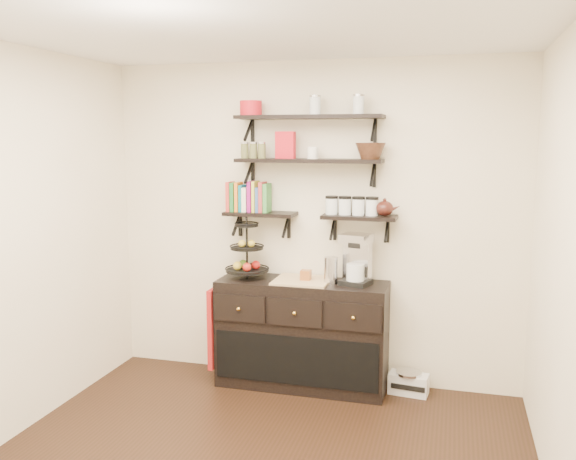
{
  "coord_description": "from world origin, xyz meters",
  "views": [
    {
      "loc": [
        1.15,
        -3.23,
        2.07
      ],
      "look_at": [
        -0.05,
        1.15,
        1.38
      ],
      "focal_mm": 38.0,
      "sensor_mm": 36.0,
      "label": 1
    }
  ],
  "objects_px": {
    "sideboard": "(302,334)",
    "coffee_maker": "(356,260)",
    "fruit_stand": "(247,256)",
    "radio": "(409,383)"
  },
  "relations": [
    {
      "from": "sideboard",
      "to": "coffee_maker",
      "type": "bearing_deg",
      "value": 3.65
    },
    {
      "from": "coffee_maker",
      "to": "radio",
      "type": "height_order",
      "value": "coffee_maker"
    },
    {
      "from": "sideboard",
      "to": "coffee_maker",
      "type": "height_order",
      "value": "coffee_maker"
    },
    {
      "from": "fruit_stand",
      "to": "radio",
      "type": "relative_size",
      "value": 1.61
    },
    {
      "from": "fruit_stand",
      "to": "radio",
      "type": "distance_m",
      "value": 1.68
    },
    {
      "from": "coffee_maker",
      "to": "fruit_stand",
      "type": "bearing_deg",
      "value": -162.2
    },
    {
      "from": "sideboard",
      "to": "radio",
      "type": "distance_m",
      "value": 0.95
    },
    {
      "from": "fruit_stand",
      "to": "coffee_maker",
      "type": "xyz_separation_m",
      "value": [
        0.92,
        0.02,
        0.01
      ]
    },
    {
      "from": "fruit_stand",
      "to": "sideboard",
      "type": "bearing_deg",
      "value": -0.48
    },
    {
      "from": "sideboard",
      "to": "coffee_maker",
      "type": "distance_m",
      "value": 0.78
    }
  ]
}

